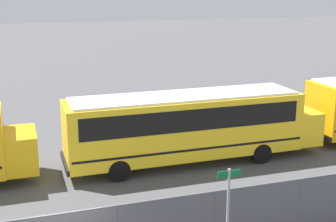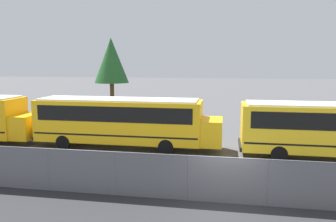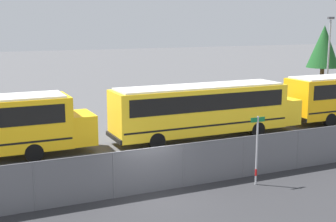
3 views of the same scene
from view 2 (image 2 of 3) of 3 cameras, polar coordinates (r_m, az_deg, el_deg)
ground_plane at (r=13.70m, az=10.06°, el=-15.52°), size 200.00×200.00×0.00m
fence at (r=13.33m, az=10.17°, el=-11.73°), size 88.26×0.07×1.90m
school_bus_2 at (r=21.39m, az=-7.92°, el=-1.36°), size 12.13×2.58×3.22m
tree_0 at (r=34.91m, az=-9.85°, el=8.62°), size 3.58×3.58×8.02m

